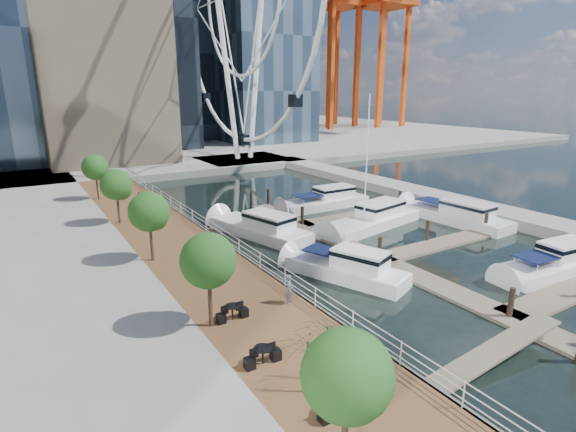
# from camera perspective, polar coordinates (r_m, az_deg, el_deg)

# --- Properties ---
(ground) EXTENTS (520.00, 520.00, 0.00)m
(ground) POSITION_cam_1_polar(r_m,az_deg,el_deg) (25.97, 18.77, -12.16)
(ground) COLOR black
(ground) RESTS_ON ground
(boardwalk) EXTENTS (6.00, 60.00, 1.00)m
(boardwalk) POSITION_cam_1_polar(r_m,az_deg,el_deg) (32.62, -13.10, -4.94)
(boardwalk) COLOR brown
(boardwalk) RESTS_ON ground
(seawall) EXTENTS (0.25, 60.00, 1.00)m
(seawall) POSITION_cam_1_polar(r_m,az_deg,el_deg) (33.60, -8.25, -4.07)
(seawall) COLOR #595954
(seawall) RESTS_ON ground
(land_far) EXTENTS (200.00, 114.00, 1.00)m
(land_far) POSITION_cam_1_polar(r_m,az_deg,el_deg) (118.13, -22.87, 9.02)
(land_far) COLOR gray
(land_far) RESTS_ON ground
(breakwater) EXTENTS (4.00, 60.00, 1.00)m
(breakwater) POSITION_cam_1_polar(r_m,az_deg,el_deg) (52.55, 16.26, 2.69)
(breakwater) COLOR gray
(breakwater) RESTS_ON ground
(pier) EXTENTS (14.00, 12.00, 1.00)m
(pier) POSITION_cam_1_polar(r_m,az_deg,el_deg) (74.48, -5.58, 6.93)
(pier) COLOR gray
(pier) RESTS_ON ground
(railing) EXTENTS (0.10, 60.00, 1.05)m
(railing) POSITION_cam_1_polar(r_m,az_deg,el_deg) (33.23, -8.48, -2.43)
(railing) COLOR white
(railing) RESTS_ON boardwalk
(floating_docks) EXTENTS (16.00, 34.00, 2.60)m
(floating_docks) POSITION_cam_1_polar(r_m,az_deg,el_deg) (37.42, 15.06, -2.40)
(floating_docks) COLOR #6D6051
(floating_docks) RESTS_ON ground
(port_cranes) EXTENTS (40.00, 52.00, 38.00)m
(port_cranes) POSITION_cam_1_polar(r_m,az_deg,el_deg) (139.72, 6.77, 18.98)
(port_cranes) COLOR #D84C14
(port_cranes) RESTS_ON ground
(street_trees) EXTENTS (2.60, 42.60, 4.60)m
(street_trees) POSITION_cam_1_polar(r_m,az_deg,el_deg) (29.94, -17.26, 0.51)
(street_trees) COLOR #3F2B1C
(street_trees) RESTS_ON ground
(cafe_tables) EXTENTS (2.50, 13.70, 0.74)m
(cafe_tables) POSITION_cam_1_polar(r_m,az_deg,el_deg) (17.85, 1.24, -19.95)
(cafe_tables) COLOR black
(cafe_tables) RESTS_ON ground
(yacht_foreground) EXTENTS (9.65, 3.40, 2.15)m
(yacht_foreground) POSITION_cam_1_polar(r_m,az_deg,el_deg) (34.80, 30.53, -6.36)
(yacht_foreground) COLOR white
(yacht_foreground) RESTS_ON ground
(pedestrian_near) EXTENTS (0.66, 0.69, 1.59)m
(pedestrian_near) POSITION_cam_1_polar(r_m,az_deg,el_deg) (23.64, 0.16, -9.26)
(pedestrian_near) COLOR slate
(pedestrian_near) RESTS_ON boardwalk
(pedestrian_mid) EXTENTS (0.59, 0.75, 1.51)m
(pedestrian_mid) POSITION_cam_1_polar(r_m,az_deg,el_deg) (32.10, -9.70, -2.72)
(pedestrian_mid) COLOR #84645B
(pedestrian_mid) RESTS_ON boardwalk
(pedestrian_far) EXTENTS (0.94, 0.87, 1.55)m
(pedestrian_far) POSITION_cam_1_polar(r_m,az_deg,el_deg) (44.48, -18.32, 1.91)
(pedestrian_far) COLOR #2E353A
(pedestrian_far) RESTS_ON boardwalk
(moored_yachts) EXTENTS (21.90, 31.91, 11.50)m
(moored_yachts) POSITION_cam_1_polar(r_m,az_deg,el_deg) (39.57, 10.93, -1.89)
(moored_yachts) COLOR white
(moored_yachts) RESTS_ON ground
(cafe_seating) EXTENTS (4.95, 10.88, 2.38)m
(cafe_seating) POSITION_cam_1_polar(r_m,az_deg,el_deg) (15.55, 8.75, -22.70)
(cafe_seating) COLOR #103D20
(cafe_seating) RESTS_ON ground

